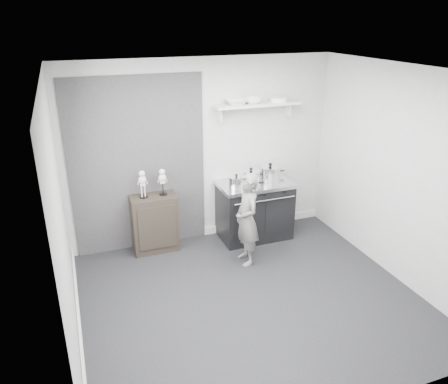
{
  "coord_description": "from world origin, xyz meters",
  "views": [
    {
      "loc": [
        -1.83,
        -4.07,
        3.22
      ],
      "look_at": [
        0.02,
        0.95,
        1.04
      ],
      "focal_mm": 35.0,
      "sensor_mm": 36.0,
      "label": 1
    }
  ],
  "objects": [
    {
      "name": "ground",
      "position": [
        0.0,
        0.0,
        0.0
      ],
      "size": [
        4.0,
        4.0,
        0.0
      ],
      "primitive_type": "plane",
      "color": "black",
      "rests_on": "ground"
    },
    {
      "name": "room_shell",
      "position": [
        -0.09,
        0.15,
        1.64
      ],
      "size": [
        4.02,
        3.62,
        2.71
      ],
      "color": "#A8A8A5",
      "rests_on": "ground"
    },
    {
      "name": "wall_shelf",
      "position": [
        0.8,
        1.68,
        2.01
      ],
      "size": [
        1.3,
        0.26,
        0.24
      ],
      "color": "silver",
      "rests_on": "room_shell"
    },
    {
      "name": "stove",
      "position": [
        0.71,
        1.48,
        0.45
      ],
      "size": [
        1.12,
        0.7,
        0.9
      ],
      "color": "black",
      "rests_on": "ground"
    },
    {
      "name": "side_cabinet",
      "position": [
        -0.81,
        1.61,
        0.42
      ],
      "size": [
        0.65,
        0.38,
        0.84
      ],
      "primitive_type": "cube",
      "color": "black",
      "rests_on": "ground"
    },
    {
      "name": "child",
      "position": [
        0.3,
        0.81,
        0.65
      ],
      "size": [
        0.33,
        0.49,
        1.31
      ],
      "primitive_type": "imported",
      "rotation": [
        0.0,
        0.0,
        -1.61
      ],
      "color": "slate",
      "rests_on": "ground"
    },
    {
      "name": "pot_front_left",
      "position": [
        0.38,
        1.4,
        0.98
      ],
      "size": [
        0.32,
        0.23,
        0.2
      ],
      "color": "white",
      "rests_on": "stove"
    },
    {
      "name": "pot_back_left",
      "position": [
        0.68,
        1.57,
        0.98
      ],
      "size": [
        0.37,
        0.29,
        0.2
      ],
      "color": "white",
      "rests_on": "stove"
    },
    {
      "name": "pot_back_right",
      "position": [
        1.01,
        1.59,
        0.99
      ],
      "size": [
        0.41,
        0.32,
        0.23
      ],
      "color": "white",
      "rests_on": "stove"
    },
    {
      "name": "pot_front_center",
      "position": [
        0.59,
        1.3,
        0.96
      ],
      "size": [
        0.29,
        0.2,
        0.16
      ],
      "color": "white",
      "rests_on": "stove"
    },
    {
      "name": "skeleton_full",
      "position": [
        -0.94,
        1.61,
        1.07
      ],
      "size": [
        0.13,
        0.08,
        0.46
      ],
      "primitive_type": null,
      "color": "beige",
      "rests_on": "side_cabinet"
    },
    {
      "name": "skeleton_torso",
      "position": [
        -0.66,
        1.61,
        1.07
      ],
      "size": [
        0.12,
        0.08,
        0.44
      ],
      "primitive_type": null,
      "color": "beige",
      "rests_on": "side_cabinet"
    },
    {
      "name": "bowl_large",
      "position": [
        0.47,
        1.67,
        2.08
      ],
      "size": [
        0.31,
        0.31,
        0.08
      ],
      "primitive_type": "imported",
      "color": "white",
      "rests_on": "wall_shelf"
    },
    {
      "name": "bowl_small",
      "position": [
        0.72,
        1.67,
        2.08
      ],
      "size": [
        0.25,
        0.25,
        0.08
      ],
      "primitive_type": "imported",
      "color": "white",
      "rests_on": "wall_shelf"
    },
    {
      "name": "plate_stack",
      "position": [
        1.14,
        1.67,
        2.07
      ],
      "size": [
        0.25,
        0.25,
        0.06
      ],
      "primitive_type": "cylinder",
      "color": "white",
      "rests_on": "wall_shelf"
    }
  ]
}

